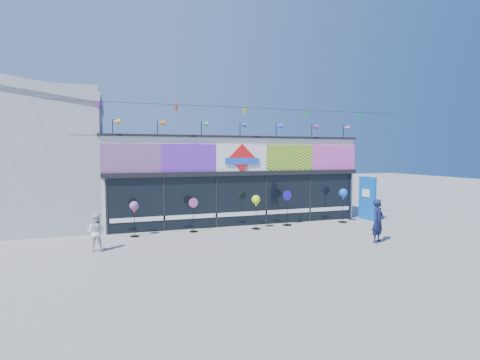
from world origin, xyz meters
name	(u,v)px	position (x,y,z in m)	size (l,w,h in m)	color
ground	(272,242)	(0.00, 0.00, 0.00)	(80.00, 80.00, 0.00)	gray
kite_shop	(226,178)	(0.00, 5.94, 2.05)	(16.00, 5.70, 5.31)	white
neighbour_building	(9,156)	(-10.00, 7.00, 3.20)	(8.18, 7.20, 6.87)	#ADB0B2
blue_sign	(367,198)	(6.42, 2.86, 1.08)	(0.24, 1.08, 2.15)	#0C54B8
spinner_0	(134,208)	(-4.76, 2.63, 1.13)	(0.36, 0.36, 1.42)	black
spinner_1	(194,214)	(-2.36, 2.77, 0.76)	(0.39, 0.37, 1.43)	black
spinner_2	(256,202)	(0.34, 2.48, 1.19)	(0.38, 0.38, 1.49)	black
spinner_3	(287,207)	(2.00, 2.80, 0.85)	(0.44, 0.41, 1.60)	black
spinner_4	(343,195)	(4.85, 2.61, 1.31)	(0.41, 0.41, 1.63)	black
adult_man	(378,221)	(3.70, -1.29, 0.81)	(0.59, 0.39, 1.61)	#13173C
child	(96,232)	(-6.12, 0.81, 0.64)	(0.62, 0.36, 1.28)	silver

